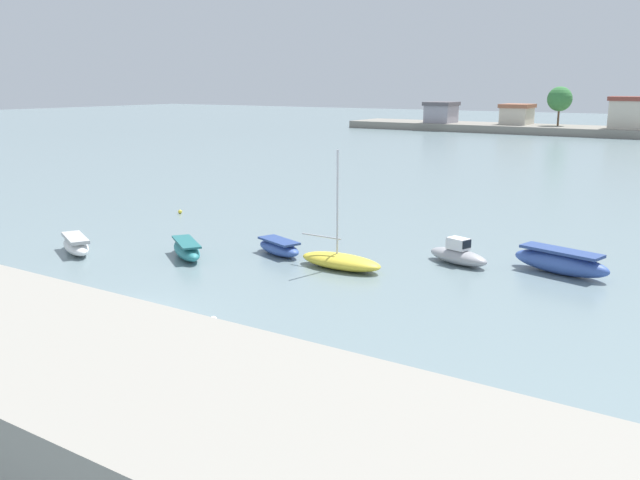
{
  "coord_description": "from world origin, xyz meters",
  "views": [
    {
      "loc": [
        20.07,
        -16.51,
        8.9
      ],
      "look_at": [
        0.66,
        13.03,
        0.64
      ],
      "focal_mm": 37.78,
      "sensor_mm": 36.0,
      "label": 1
    }
  ],
  "objects_px": {
    "moored_boat_4": "(458,255)",
    "mooring_buoy_1": "(213,320)",
    "moored_boat_1": "(187,250)",
    "moored_boat_5": "(560,262)",
    "moored_boat_0": "(76,245)",
    "mooring_buoy_2": "(180,212)",
    "moored_boat_2": "(279,248)",
    "moored_boat_3": "(341,261)"
  },
  "relations": [
    {
      "from": "moored_boat_4",
      "to": "mooring_buoy_1",
      "type": "xyz_separation_m",
      "value": [
        -4.39,
        -13.37,
        -0.3
      ]
    },
    {
      "from": "moored_boat_1",
      "to": "moored_boat_4",
      "type": "bearing_deg",
      "value": 62.57
    },
    {
      "from": "moored_boat_4",
      "to": "moored_boat_5",
      "type": "xyz_separation_m",
      "value": [
        4.76,
        0.98,
        0.11
      ]
    },
    {
      "from": "moored_boat_0",
      "to": "mooring_buoy_2",
      "type": "relative_size",
      "value": 13.57
    },
    {
      "from": "moored_boat_0",
      "to": "moored_boat_2",
      "type": "height_order",
      "value": "moored_boat_0"
    },
    {
      "from": "moored_boat_0",
      "to": "mooring_buoy_1",
      "type": "relative_size",
      "value": 11.83
    },
    {
      "from": "moored_boat_2",
      "to": "moored_boat_3",
      "type": "height_order",
      "value": "moored_boat_3"
    },
    {
      "from": "moored_boat_3",
      "to": "moored_boat_4",
      "type": "relative_size",
      "value": 1.59
    },
    {
      "from": "moored_boat_0",
      "to": "moored_boat_4",
      "type": "relative_size",
      "value": 1.04
    },
    {
      "from": "moored_boat_2",
      "to": "mooring_buoy_2",
      "type": "distance_m",
      "value": 13.8
    },
    {
      "from": "moored_boat_1",
      "to": "mooring_buoy_2",
      "type": "bearing_deg",
      "value": 170.74
    },
    {
      "from": "moored_boat_1",
      "to": "moored_boat_4",
      "type": "height_order",
      "value": "moored_boat_4"
    },
    {
      "from": "moored_boat_3",
      "to": "moored_boat_4",
      "type": "distance_m",
      "value": 6.02
    },
    {
      "from": "moored_boat_3",
      "to": "mooring_buoy_1",
      "type": "relative_size",
      "value": 18.03
    },
    {
      "from": "mooring_buoy_2",
      "to": "moored_boat_1",
      "type": "bearing_deg",
      "value": -43.62
    },
    {
      "from": "moored_boat_0",
      "to": "moored_boat_2",
      "type": "distance_m",
      "value": 10.93
    },
    {
      "from": "moored_boat_2",
      "to": "moored_boat_3",
      "type": "bearing_deg",
      "value": 12.59
    },
    {
      "from": "moored_boat_0",
      "to": "moored_boat_3",
      "type": "bearing_deg",
      "value": 47.82
    },
    {
      "from": "moored_boat_2",
      "to": "moored_boat_5",
      "type": "height_order",
      "value": "moored_boat_5"
    },
    {
      "from": "moored_boat_2",
      "to": "mooring_buoy_2",
      "type": "xyz_separation_m",
      "value": [
        -12.68,
        5.45,
        -0.25
      ]
    },
    {
      "from": "moored_boat_2",
      "to": "moored_boat_5",
      "type": "relative_size",
      "value": 0.7
    },
    {
      "from": "moored_boat_3",
      "to": "moored_boat_5",
      "type": "height_order",
      "value": "moored_boat_3"
    },
    {
      "from": "moored_boat_3",
      "to": "moored_boat_5",
      "type": "xyz_separation_m",
      "value": [
        9.25,
        5.0,
        0.18
      ]
    },
    {
      "from": "moored_boat_5",
      "to": "mooring_buoy_1",
      "type": "distance_m",
      "value": 17.02
    },
    {
      "from": "moored_boat_5",
      "to": "mooring_buoy_1",
      "type": "xyz_separation_m",
      "value": [
        -9.15,
        -14.34,
        -0.41
      ]
    },
    {
      "from": "moored_boat_5",
      "to": "moored_boat_1",
      "type": "bearing_deg",
      "value": -142.11
    },
    {
      "from": "moored_boat_0",
      "to": "moored_boat_4",
      "type": "height_order",
      "value": "moored_boat_4"
    },
    {
      "from": "moored_boat_0",
      "to": "moored_boat_4",
      "type": "xyz_separation_m",
      "value": [
        18.01,
        9.15,
        0.02
      ]
    },
    {
      "from": "moored_boat_1",
      "to": "mooring_buoy_2",
      "type": "height_order",
      "value": "moored_boat_1"
    },
    {
      "from": "mooring_buoy_2",
      "to": "moored_boat_3",
      "type": "bearing_deg",
      "value": -19.55
    },
    {
      "from": "moored_boat_1",
      "to": "moored_boat_3",
      "type": "height_order",
      "value": "moored_boat_3"
    },
    {
      "from": "moored_boat_3",
      "to": "moored_boat_1",
      "type": "bearing_deg",
      "value": -160.67
    },
    {
      "from": "moored_boat_0",
      "to": "mooring_buoy_2",
      "type": "distance_m",
      "value": 11.6
    },
    {
      "from": "moored_boat_0",
      "to": "mooring_buoy_2",
      "type": "height_order",
      "value": "moored_boat_0"
    },
    {
      "from": "moored_boat_0",
      "to": "mooring_buoy_1",
      "type": "xyz_separation_m",
      "value": [
        13.62,
        -4.21,
        -0.27
      ]
    },
    {
      "from": "moored_boat_5",
      "to": "mooring_buoy_1",
      "type": "relative_size",
      "value": 15.46
    },
    {
      "from": "moored_boat_4",
      "to": "moored_boat_1",
      "type": "bearing_deg",
      "value": -134.66
    },
    {
      "from": "moored_boat_2",
      "to": "moored_boat_5",
      "type": "bearing_deg",
      "value": 38.32
    },
    {
      "from": "moored_boat_2",
      "to": "moored_boat_1",
      "type": "bearing_deg",
      "value": -119.69
    },
    {
      "from": "mooring_buoy_2",
      "to": "moored_boat_5",
      "type": "bearing_deg",
      "value": -2.15
    },
    {
      "from": "moored_boat_0",
      "to": "moored_boat_4",
      "type": "bearing_deg",
      "value": 53.99
    },
    {
      "from": "moored_boat_2",
      "to": "mooring_buoy_1",
      "type": "height_order",
      "value": "moored_boat_2"
    }
  ]
}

